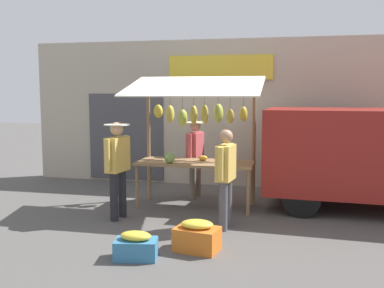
# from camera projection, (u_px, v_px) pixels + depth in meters

# --- Properties ---
(ground_plane) EXTENTS (40.00, 40.00, 0.00)m
(ground_plane) POSITION_uv_depth(u_px,v_px,m) (195.00, 207.00, 8.51)
(ground_plane) COLOR #514F4C
(street_backdrop) EXTENTS (9.00, 0.30, 3.40)m
(street_backdrop) POSITION_uv_depth(u_px,v_px,m) (214.00, 113.00, 10.45)
(street_backdrop) COLOR #B2A893
(street_backdrop) RESTS_ON ground
(market_stall) EXTENTS (2.50, 1.46, 2.50)m
(market_stall) POSITION_uv_depth(u_px,v_px,m) (195.00, 125.00, 8.40)
(market_stall) COLOR olive
(market_stall) RESTS_ON ground
(vendor_with_sunhat) EXTENTS (0.42, 0.68, 1.61)m
(vendor_with_sunhat) POSITION_uv_depth(u_px,v_px,m) (195.00, 152.00, 9.17)
(vendor_with_sunhat) COLOR #726656
(vendor_with_sunhat) RESTS_ON ground
(shopper_in_grey_tee) EXTENTS (0.44, 0.71, 1.69)m
(shopper_in_grey_tee) POSITION_uv_depth(u_px,v_px,m) (118.00, 162.00, 7.61)
(shopper_in_grey_tee) COLOR #232328
(shopper_in_grey_tee) RESTS_ON ground
(shopper_with_shopping_bag) EXTENTS (0.28, 0.68, 1.60)m
(shopper_with_shopping_bag) POSITION_uv_depth(u_px,v_px,m) (226.00, 172.00, 7.06)
(shopper_with_shopping_bag) COLOR #4C4C51
(shopper_with_shopping_bag) RESTS_ON ground
(parked_van) EXTENTS (4.49, 2.08, 1.88)m
(parked_van) POSITION_uv_depth(u_px,v_px,m) (380.00, 151.00, 8.12)
(parked_van) COLOR maroon
(parked_van) RESTS_ON ground
(produce_crate_near) EXTENTS (0.66, 0.51, 0.44)m
(produce_crate_near) POSITION_uv_depth(u_px,v_px,m) (197.00, 236.00, 6.15)
(produce_crate_near) COLOR #D1661E
(produce_crate_near) RESTS_ON ground
(produce_crate_side) EXTENTS (0.60, 0.44, 0.37)m
(produce_crate_side) POSITION_uv_depth(u_px,v_px,m) (136.00, 246.00, 5.85)
(produce_crate_side) COLOR teal
(produce_crate_side) RESTS_ON ground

